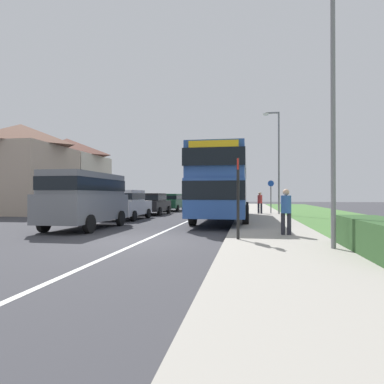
{
  "coord_description": "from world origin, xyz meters",
  "views": [
    {
      "loc": [
        3.28,
        -10.09,
        1.47
      ],
      "look_at": [
        0.78,
        4.63,
        1.6
      ],
      "focal_mm": 30.56,
      "sensor_mm": 36.0,
      "label": 1
    }
  ],
  "objects_px": {
    "pedestrian_walking_away": "(260,202)",
    "street_lamp_near": "(328,98)",
    "parked_car_dark_green": "(171,201)",
    "parked_car_silver": "(127,204)",
    "pedestrian_at_stop": "(286,209)",
    "cycle_route_sign": "(271,195)",
    "parked_car_black": "(153,203)",
    "double_decker_bus": "(224,183)",
    "street_lamp_mid": "(277,156)",
    "bus_stop_sign": "(238,193)",
    "parked_van_grey": "(86,196)"
  },
  "relations": [
    {
      "from": "pedestrian_at_stop",
      "to": "street_lamp_mid",
      "type": "xyz_separation_m",
      "value": [
        0.78,
        12.18,
        3.23
      ]
    },
    {
      "from": "parked_car_black",
      "to": "street_lamp_near",
      "type": "xyz_separation_m",
      "value": [
        9.01,
        -14.76,
        3.07
      ]
    },
    {
      "from": "double_decker_bus",
      "to": "street_lamp_mid",
      "type": "distance_m",
      "value": 6.47
    },
    {
      "from": "parked_car_dark_green",
      "to": "cycle_route_sign",
      "type": "xyz_separation_m",
      "value": [
        8.52,
        -4.54,
        0.56
      ]
    },
    {
      "from": "double_decker_bus",
      "to": "parked_car_dark_green",
      "type": "xyz_separation_m",
      "value": [
        -5.5,
        10.42,
        -1.28
      ]
    },
    {
      "from": "double_decker_bus",
      "to": "street_lamp_mid",
      "type": "relative_size",
      "value": 1.55
    },
    {
      "from": "bus_stop_sign",
      "to": "pedestrian_at_stop",
      "type": "bearing_deg",
      "value": 41.47
    },
    {
      "from": "cycle_route_sign",
      "to": "street_lamp_near",
      "type": "xyz_separation_m",
      "value": [
        0.35,
        -15.66,
        2.51
      ]
    },
    {
      "from": "double_decker_bus",
      "to": "pedestrian_walking_away",
      "type": "bearing_deg",
      "value": 68.26
    },
    {
      "from": "parked_car_dark_green",
      "to": "pedestrian_walking_away",
      "type": "relative_size",
      "value": 2.56
    },
    {
      "from": "double_decker_bus",
      "to": "pedestrian_at_stop",
      "type": "height_order",
      "value": "double_decker_bus"
    },
    {
      "from": "parked_car_dark_green",
      "to": "street_lamp_mid",
      "type": "xyz_separation_m",
      "value": [
        8.91,
        -5.32,
        3.34
      ]
    },
    {
      "from": "double_decker_bus",
      "to": "bus_stop_sign",
      "type": "relative_size",
      "value": 4.35
    },
    {
      "from": "pedestrian_walking_away",
      "to": "street_lamp_near",
      "type": "distance_m",
      "value": 15.69
    },
    {
      "from": "double_decker_bus",
      "to": "pedestrian_at_stop",
      "type": "bearing_deg",
      "value": -69.63
    },
    {
      "from": "cycle_route_sign",
      "to": "pedestrian_at_stop",
      "type": "bearing_deg",
      "value": -91.74
    },
    {
      "from": "double_decker_bus",
      "to": "cycle_route_sign",
      "type": "bearing_deg",
      "value": 62.81
    },
    {
      "from": "street_lamp_mid",
      "to": "double_decker_bus",
      "type": "bearing_deg",
      "value": -123.78
    },
    {
      "from": "parked_car_black",
      "to": "pedestrian_walking_away",
      "type": "distance_m",
      "value": 7.89
    },
    {
      "from": "parked_van_grey",
      "to": "parked_car_silver",
      "type": "height_order",
      "value": "parked_van_grey"
    },
    {
      "from": "parked_van_grey",
      "to": "street_lamp_near",
      "type": "relative_size",
      "value": 0.73
    },
    {
      "from": "parked_car_silver",
      "to": "bus_stop_sign",
      "type": "bearing_deg",
      "value": -51.22
    },
    {
      "from": "double_decker_bus",
      "to": "parked_car_dark_green",
      "type": "relative_size",
      "value": 2.65
    },
    {
      "from": "double_decker_bus",
      "to": "pedestrian_at_stop",
      "type": "relative_size",
      "value": 6.78
    },
    {
      "from": "parked_car_black",
      "to": "pedestrian_at_stop",
      "type": "relative_size",
      "value": 2.55
    },
    {
      "from": "parked_car_dark_green",
      "to": "parked_car_silver",
      "type": "bearing_deg",
      "value": -91.02
    },
    {
      "from": "street_lamp_near",
      "to": "street_lamp_mid",
      "type": "distance_m",
      "value": 14.88
    },
    {
      "from": "street_lamp_near",
      "to": "street_lamp_mid",
      "type": "height_order",
      "value": "street_lamp_mid"
    },
    {
      "from": "parked_car_silver",
      "to": "street_lamp_near",
      "type": "distance_m",
      "value": 13.61
    },
    {
      "from": "parked_van_grey",
      "to": "parked_car_dark_green",
      "type": "xyz_separation_m",
      "value": [
        0.06,
        15.78,
        -0.55
      ]
    },
    {
      "from": "pedestrian_at_stop",
      "to": "cycle_route_sign",
      "type": "bearing_deg",
      "value": 88.26
    },
    {
      "from": "bus_stop_sign",
      "to": "street_lamp_mid",
      "type": "distance_m",
      "value": 14.02
    },
    {
      "from": "parked_car_silver",
      "to": "parked_car_black",
      "type": "distance_m",
      "value": 5.05
    },
    {
      "from": "parked_van_grey",
      "to": "parked_car_dark_green",
      "type": "distance_m",
      "value": 15.79
    },
    {
      "from": "street_lamp_near",
      "to": "double_decker_bus",
      "type": "bearing_deg",
      "value": 109.0
    },
    {
      "from": "parked_car_silver",
      "to": "street_lamp_mid",
      "type": "xyz_separation_m",
      "value": [
        9.1,
        5.17,
        3.25
      ]
    },
    {
      "from": "parked_car_dark_green",
      "to": "cycle_route_sign",
      "type": "distance_m",
      "value": 9.67
    },
    {
      "from": "cycle_route_sign",
      "to": "street_lamp_mid",
      "type": "bearing_deg",
      "value": -63.4
    },
    {
      "from": "street_lamp_near",
      "to": "parked_van_grey",
      "type": "bearing_deg",
      "value": 153.65
    },
    {
      "from": "parked_van_grey",
      "to": "street_lamp_mid",
      "type": "height_order",
      "value": "street_lamp_mid"
    },
    {
      "from": "pedestrian_at_stop",
      "to": "street_lamp_near",
      "type": "height_order",
      "value": "street_lamp_near"
    },
    {
      "from": "cycle_route_sign",
      "to": "pedestrian_walking_away",
      "type": "bearing_deg",
      "value": -159.51
    },
    {
      "from": "street_lamp_near",
      "to": "street_lamp_mid",
      "type": "bearing_deg",
      "value": 89.84
    },
    {
      "from": "parked_van_grey",
      "to": "pedestrian_at_stop",
      "type": "height_order",
      "value": "parked_van_grey"
    },
    {
      "from": "parked_car_silver",
      "to": "bus_stop_sign",
      "type": "height_order",
      "value": "bus_stop_sign"
    },
    {
      "from": "pedestrian_at_stop",
      "to": "street_lamp_mid",
      "type": "distance_m",
      "value": 12.62
    },
    {
      "from": "double_decker_bus",
      "to": "parked_car_black",
      "type": "xyz_separation_m",
      "value": [
        -5.64,
        4.98,
        -1.27
      ]
    },
    {
      "from": "parked_car_silver",
      "to": "parked_car_dark_green",
      "type": "relative_size",
      "value": 0.98
    },
    {
      "from": "bus_stop_sign",
      "to": "street_lamp_near",
      "type": "height_order",
      "value": "street_lamp_near"
    },
    {
      "from": "cycle_route_sign",
      "to": "street_lamp_near",
      "type": "relative_size",
      "value": 0.37
    }
  ]
}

